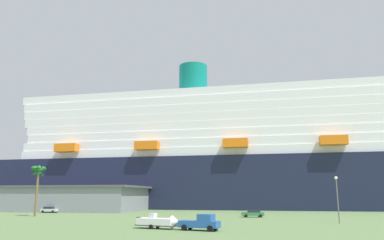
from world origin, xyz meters
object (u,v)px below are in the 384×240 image
at_px(cruise_ship, 278,159).
at_px(street_lamp, 337,192).
at_px(parked_car_green_wagon, 253,213).
at_px(palm_tree, 38,175).
at_px(pickup_truck, 201,223).
at_px(parked_car_silver_sedan, 50,210).
at_px(small_boat_on_trailer, 160,222).

xyz_separation_m(cruise_ship, street_lamp, (6.61, -63.41, -11.97)).
bearing_deg(parked_car_green_wagon, palm_tree, -173.32).
bearing_deg(cruise_ship, pickup_truck, -100.29).
bearing_deg(parked_car_green_wagon, cruise_ship, 80.43).
bearing_deg(parked_car_green_wagon, street_lamp, -44.88).
relative_size(cruise_ship, pickup_truck, 42.43).
bearing_deg(street_lamp, parked_car_green_wagon, 135.12).
bearing_deg(palm_tree, cruise_ship, 43.79).
xyz_separation_m(pickup_truck, parked_car_silver_sedan, (-48.45, 42.35, -0.21)).
distance_m(pickup_truck, parked_car_green_wagon, 32.39).
bearing_deg(palm_tree, small_boat_on_trailer, -34.35).
bearing_deg(pickup_truck, parked_car_green_wagon, 78.61).
xyz_separation_m(cruise_ship, palm_tree, (-56.69, -54.34, -7.82)).
height_order(street_lamp, parked_car_silver_sedan, street_lamp).
distance_m(palm_tree, parked_car_silver_sedan, 19.43).
height_order(cruise_ship, small_boat_on_trailer, cruise_ship).
distance_m(cruise_ship, parked_car_green_wagon, 51.97).
xyz_separation_m(pickup_truck, small_boat_on_trailer, (-6.12, 1.49, -0.08)).
bearing_deg(cruise_ship, small_boat_on_trailer, -104.71).
bearing_deg(parked_car_silver_sedan, parked_car_green_wagon, -10.93).
height_order(parked_car_silver_sedan, parked_car_green_wagon, same).
distance_m(palm_tree, parked_car_green_wagon, 49.55).
relative_size(small_boat_on_trailer, palm_tree, 0.67).
relative_size(pickup_truck, palm_tree, 0.52).
bearing_deg(small_boat_on_trailer, parked_car_green_wagon, 67.53).
relative_size(cruise_ship, street_lamp, 31.66).
distance_m(cruise_ship, street_lamp, 64.87).
bearing_deg(pickup_truck, parked_car_silver_sedan, 138.84).
height_order(small_boat_on_trailer, street_lamp, street_lamp).
bearing_deg(small_boat_on_trailer, street_lamp, 29.57).
relative_size(pickup_truck, parked_car_silver_sedan, 1.32).
xyz_separation_m(street_lamp, parked_car_green_wagon, (-14.82, 14.76, -4.33)).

